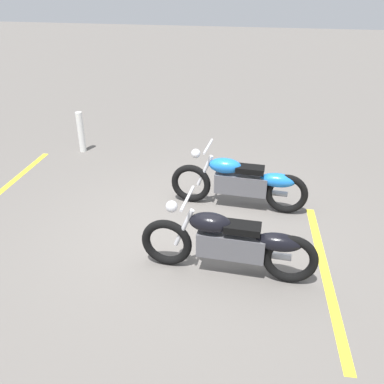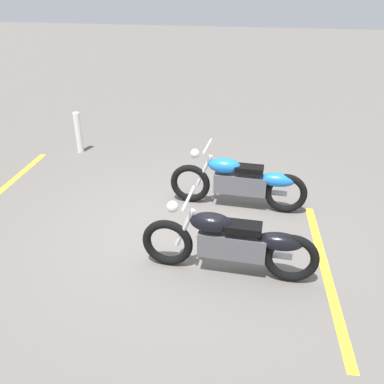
# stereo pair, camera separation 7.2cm
# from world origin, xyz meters

# --- Properties ---
(ground_plane) EXTENTS (60.00, 60.00, 0.00)m
(ground_plane) POSITION_xyz_m (0.00, 0.00, 0.00)
(ground_plane) COLOR #66605B
(motorcycle_bright_foreground) EXTENTS (2.23, 0.62, 1.04)m
(motorcycle_bright_foreground) POSITION_xyz_m (-0.63, -0.87, 0.46)
(motorcycle_bright_foreground) COLOR black
(motorcycle_bright_foreground) RESTS_ON ground
(motorcycle_dark_foreground) EXTENTS (2.23, 0.62, 1.04)m
(motorcycle_dark_foreground) POSITION_xyz_m (-0.70, 0.86, 0.46)
(motorcycle_dark_foreground) COLOR black
(motorcycle_dark_foreground) RESTS_ON ground
(bollard_post) EXTENTS (0.14, 0.14, 0.87)m
(bollard_post) POSITION_xyz_m (3.02, -2.60, 0.44)
(bollard_post) COLOR white
(bollard_post) RESTS_ON ground
(parking_stripe_near) EXTENTS (0.39, 3.20, 0.01)m
(parking_stripe_near) POSITION_xyz_m (-1.90, 0.57, 0.00)
(parking_stripe_near) COLOR yellow
(parking_stripe_near) RESTS_ON ground
(parking_stripe_mid) EXTENTS (0.39, 3.20, 0.01)m
(parking_stripe_mid) POSITION_xyz_m (3.60, -0.67, 0.00)
(parking_stripe_mid) COLOR yellow
(parking_stripe_mid) RESTS_ON ground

